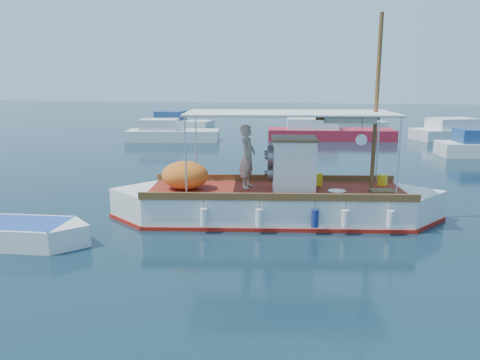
# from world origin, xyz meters

# --- Properties ---
(ground) EXTENTS (160.00, 160.00, 0.00)m
(ground) POSITION_xyz_m (0.00, 0.00, 0.00)
(ground) COLOR black
(ground) RESTS_ON ground
(fishing_caique) EXTENTS (10.66, 4.13, 6.59)m
(fishing_caique) POSITION_xyz_m (-0.57, 0.79, 0.59)
(fishing_caique) COLOR white
(fishing_caique) RESTS_ON ground
(bg_boat_nw) EXTENTS (7.05, 3.56, 1.80)m
(bg_boat_nw) POSITION_xyz_m (-10.67, 19.15, 0.49)
(bg_boat_nw) COLOR silver
(bg_boat_nw) RESTS_ON ground
(bg_boat_n) EXTENTS (9.65, 3.93, 1.80)m
(bg_boat_n) POSITION_xyz_m (0.68, 22.27, 0.49)
(bg_boat_n) COLOR maroon
(bg_boat_n) RESTS_ON ground
(bg_boat_e) EXTENTS (8.43, 5.63, 1.80)m
(bg_boat_e) POSITION_xyz_m (10.82, 24.58, 0.49)
(bg_boat_e) COLOR silver
(bg_boat_e) RESTS_ON ground
(bg_boat_far_w) EXTENTS (6.25, 2.88, 1.80)m
(bg_boat_far_w) POSITION_xyz_m (-13.02, 27.63, 0.49)
(bg_boat_far_w) COLOR silver
(bg_boat_far_w) RESTS_ON ground
(bg_boat_far_n) EXTENTS (6.21, 3.87, 1.80)m
(bg_boat_far_n) POSITION_xyz_m (2.63, 29.21, 0.49)
(bg_boat_far_n) COLOR silver
(bg_boat_far_n) RESTS_ON ground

